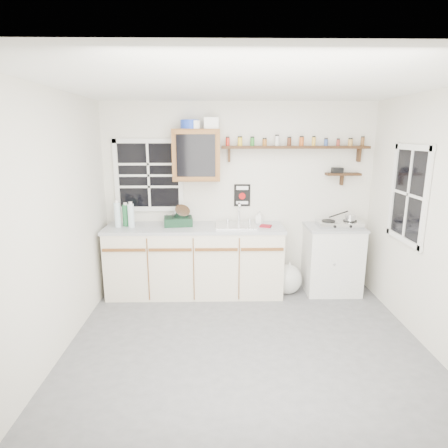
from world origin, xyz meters
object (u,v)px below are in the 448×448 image
(dish_rack, at_px, (179,219))
(spice_shelf, at_px, (294,146))
(main_cabinet, at_px, (195,260))
(right_cabinet, at_px, (332,259))
(upper_cabinet, at_px, (197,155))
(hotplate, at_px, (339,224))

(dish_rack, bearing_deg, spice_shelf, -2.02)
(main_cabinet, bearing_deg, spice_shelf, 9.33)
(main_cabinet, xyz_separation_m, right_cabinet, (1.83, 0.03, -0.01))
(spice_shelf, xyz_separation_m, dish_rack, (-1.50, -0.15, -0.92))
(main_cabinet, distance_m, upper_cabinet, 1.37)
(right_cabinet, distance_m, spice_shelf, 1.58)
(spice_shelf, distance_m, dish_rack, 1.76)
(right_cabinet, xyz_separation_m, hotplate, (0.05, -0.02, 0.49))
(main_cabinet, height_order, right_cabinet, main_cabinet)
(dish_rack, relative_size, hotplate, 0.69)
(main_cabinet, xyz_separation_m, spice_shelf, (1.30, 0.21, 1.47))
(upper_cabinet, bearing_deg, hotplate, -4.27)
(main_cabinet, height_order, hotplate, hotplate)
(upper_cabinet, height_order, hotplate, upper_cabinet)
(spice_shelf, bearing_deg, main_cabinet, -170.67)
(right_cabinet, relative_size, spice_shelf, 0.48)
(main_cabinet, height_order, upper_cabinet, upper_cabinet)
(main_cabinet, relative_size, spice_shelf, 1.21)
(spice_shelf, bearing_deg, right_cabinet, -19.19)
(main_cabinet, xyz_separation_m, hotplate, (1.89, 0.01, 0.49))
(right_cabinet, bearing_deg, dish_rack, 178.85)
(right_cabinet, distance_m, upper_cabinet, 2.26)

